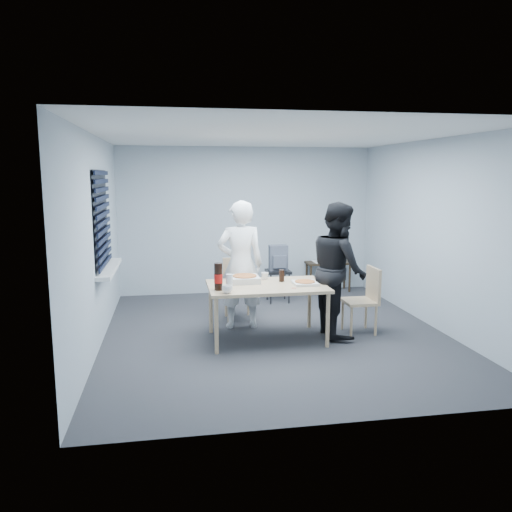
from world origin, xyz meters
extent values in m
plane|color=#323337|center=(0.00, 0.00, 0.00)|extent=(5.00, 5.00, 0.00)
plane|color=white|center=(0.00, 0.00, 2.60)|extent=(5.00, 5.00, 0.00)
plane|color=#ACB8C2|center=(0.00, 2.50, 1.30)|extent=(4.50, 0.00, 4.50)
plane|color=#ACB8C2|center=(0.00, -2.50, 1.30)|extent=(4.50, 0.00, 4.50)
plane|color=#ACB8C2|center=(-2.25, 0.00, 1.30)|extent=(0.00, 5.00, 5.00)
plane|color=#ACB8C2|center=(2.25, 0.00, 1.30)|extent=(0.00, 5.00, 5.00)
plane|color=black|center=(-2.23, 0.40, 1.55)|extent=(0.00, 1.30, 1.30)
cube|color=black|center=(-2.21, 0.40, 1.55)|extent=(0.04, 1.30, 1.25)
cube|color=silver|center=(-2.16, 0.40, 0.89)|extent=(0.18, 1.42, 0.05)
cube|color=tan|center=(-0.16, -0.22, 0.71)|extent=(1.49, 0.95, 0.04)
cylinder|color=tan|center=(-0.84, -0.63, 0.34)|extent=(0.05, 0.05, 0.69)
cylinder|color=tan|center=(-0.84, 0.19, 0.34)|extent=(0.05, 0.05, 0.69)
cylinder|color=tan|center=(0.53, -0.63, 0.34)|extent=(0.05, 0.05, 0.69)
cylinder|color=tan|center=(0.53, 0.19, 0.34)|extent=(0.05, 0.05, 0.69)
cube|color=tan|center=(-0.39, 0.77, 0.43)|extent=(0.42, 0.42, 0.04)
cube|color=tan|center=(-0.39, 0.96, 0.67)|extent=(0.42, 0.04, 0.44)
cylinder|color=tan|center=(-0.56, 0.60, 0.21)|extent=(0.03, 0.03, 0.41)
cylinder|color=tan|center=(-0.56, 0.94, 0.21)|extent=(0.03, 0.03, 0.41)
cylinder|color=tan|center=(-0.22, 0.60, 0.21)|extent=(0.03, 0.03, 0.41)
cylinder|color=tan|center=(-0.22, 0.94, 0.21)|extent=(0.03, 0.03, 0.41)
cube|color=tan|center=(1.13, -0.14, 0.43)|extent=(0.42, 0.42, 0.04)
cube|color=tan|center=(1.32, -0.14, 0.67)|extent=(0.04, 0.42, 0.44)
cylinder|color=tan|center=(0.96, -0.31, 0.21)|extent=(0.03, 0.03, 0.41)
cylinder|color=tan|center=(0.96, 0.03, 0.21)|extent=(0.03, 0.03, 0.41)
cylinder|color=tan|center=(1.30, -0.31, 0.21)|extent=(0.03, 0.03, 0.41)
cylinder|color=tan|center=(1.30, 0.03, 0.21)|extent=(0.03, 0.03, 0.41)
imported|color=white|center=(-0.41, 0.38, 0.89)|extent=(0.65, 0.42, 1.77)
imported|color=black|center=(0.82, -0.15, 0.89)|extent=(0.47, 0.86, 1.77)
cube|color=#312317|center=(1.47, 2.28, 0.52)|extent=(0.81, 0.36, 0.04)
cylinder|color=#312317|center=(1.11, 2.14, 0.25)|extent=(0.04, 0.04, 0.50)
cylinder|color=#312317|center=(1.11, 2.42, 0.25)|extent=(0.04, 0.04, 0.50)
cylinder|color=#312317|center=(1.84, 2.14, 0.25)|extent=(0.04, 0.04, 0.50)
cylinder|color=#312317|center=(1.84, 2.42, 0.25)|extent=(0.04, 0.04, 0.50)
cube|color=black|center=(0.40, 1.67, 0.52)|extent=(0.39, 0.39, 0.04)
cylinder|color=black|center=(0.25, 1.52, 0.25)|extent=(0.04, 0.04, 0.50)
cylinder|color=black|center=(0.25, 1.82, 0.25)|extent=(0.04, 0.04, 0.50)
cylinder|color=black|center=(0.56, 1.52, 0.25)|extent=(0.04, 0.04, 0.50)
cylinder|color=black|center=(0.56, 1.82, 0.25)|extent=(0.04, 0.04, 0.50)
cube|color=slate|center=(0.40, 1.67, 0.75)|extent=(0.30, 0.16, 0.42)
cube|color=slate|center=(0.40, 1.56, 0.70)|extent=(0.22, 0.06, 0.20)
cube|color=silver|center=(-0.41, -0.01, 0.75)|extent=(0.37, 0.37, 0.04)
cube|color=silver|center=(-0.41, -0.01, 0.78)|extent=(0.37, 0.37, 0.04)
cylinder|color=#CC7F38|center=(-0.41, -0.01, 0.81)|extent=(0.31, 0.31, 0.01)
cube|color=silver|center=(0.33, -0.28, 0.74)|extent=(0.30, 0.30, 0.03)
cylinder|color=#CC7F38|center=(0.33, -0.28, 0.76)|extent=(0.26, 0.26, 0.01)
imported|color=white|center=(-0.71, -0.59, 0.77)|extent=(0.17, 0.17, 0.10)
imported|color=white|center=(-0.12, 0.12, 0.77)|extent=(0.10, 0.10, 0.09)
cylinder|color=black|center=(0.07, -0.06, 0.81)|extent=(0.09, 0.09, 0.16)
cylinder|color=black|center=(-0.79, -0.41, 0.89)|extent=(0.10, 0.10, 0.33)
cylinder|color=red|center=(-0.79, -0.41, 0.87)|extent=(0.10, 0.10, 0.11)
cylinder|color=silver|center=(-0.66, -0.43, 0.82)|extent=(0.09, 0.09, 0.20)
torus|color=red|center=(0.13, -0.47, 0.73)|extent=(0.06, 0.06, 0.00)
cube|color=white|center=(1.32, 2.30, 0.54)|extent=(0.32, 0.38, 0.01)
cube|color=black|center=(1.69, 2.29, 0.57)|extent=(0.18, 0.15, 0.07)
camera|label=1|loc=(-1.35, -6.32, 2.11)|focal=35.00mm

